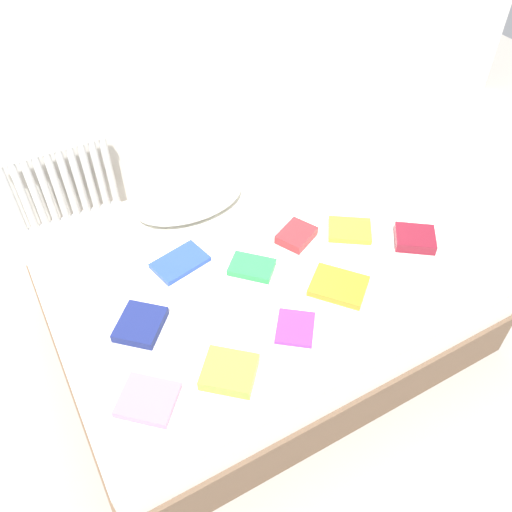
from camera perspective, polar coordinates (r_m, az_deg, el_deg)
name	(u,v)px	position (r m, az deg, el deg)	size (l,w,h in m)	color
ground_plane	(260,324)	(2.92, 0.48, -7.22)	(8.00, 8.00, 0.00)	#9E998E
bed	(261,294)	(2.73, 0.51, -4.08)	(2.00, 1.50, 0.50)	brown
radiator	(62,185)	(3.37, -19.90, 7.07)	(0.62, 0.04, 0.55)	white
pillow	(189,198)	(2.82, -7.15, 6.12)	(0.58, 0.36, 0.11)	white
textbook_yellow	(350,230)	(2.71, 9.94, 2.73)	(0.21, 0.17, 0.03)	yellow
textbook_maroon	(415,238)	(2.72, 16.55, 1.82)	(0.19, 0.17, 0.05)	maroon
textbook_orange	(339,286)	(2.44, 8.78, -3.17)	(0.24, 0.19, 0.03)	orange
textbook_lime	(229,372)	(2.13, -2.86, -12.21)	(0.20, 0.18, 0.05)	#8CC638
textbook_green	(252,267)	(2.49, -0.44, -1.20)	(0.20, 0.14, 0.03)	green
textbook_navy	(140,324)	(2.32, -12.20, -7.13)	(0.20, 0.18, 0.04)	navy
textbook_blue	(180,262)	(2.54, -8.09, -0.68)	(0.25, 0.16, 0.02)	#2847B7
textbook_red	(296,235)	(2.64, 4.32, 2.20)	(0.18, 0.14, 0.05)	red
textbook_pink	(148,400)	(2.12, -11.44, -14.76)	(0.21, 0.18, 0.03)	pink
textbook_purple	(295,328)	(2.28, 4.19, -7.63)	(0.18, 0.15, 0.02)	purple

